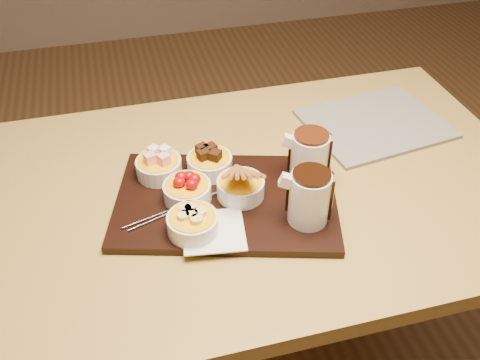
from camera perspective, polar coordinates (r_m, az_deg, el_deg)
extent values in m
cube|color=#A98B3F|center=(1.20, 3.07, -0.83)|extent=(1.20, 0.80, 0.04)
cylinder|color=#A98B3F|center=(1.69, -18.92, -6.31)|extent=(0.06, 0.06, 0.71)
cylinder|color=#A98B3F|center=(1.87, 15.50, -0.32)|extent=(0.06, 0.06, 0.71)
cube|color=black|center=(1.13, -1.48, -2.25)|extent=(0.53, 0.42, 0.02)
cube|color=white|center=(1.05, -2.82, -5.44)|extent=(0.14, 0.14, 0.00)
cylinder|color=silver|center=(1.18, -8.63, 1.32)|extent=(0.10, 0.10, 0.04)
cylinder|color=silver|center=(1.18, -3.25, 1.71)|extent=(0.10, 0.10, 0.04)
cylinder|color=silver|center=(1.11, -5.64, -1.27)|extent=(0.10, 0.10, 0.04)
cylinder|color=silver|center=(1.11, 0.06, -0.86)|extent=(0.10, 0.10, 0.04)
cylinder|color=silver|center=(1.04, -5.06, -4.71)|extent=(0.10, 0.10, 0.04)
cylinder|color=silver|center=(1.04, 7.41, -1.94)|extent=(0.10, 0.10, 0.11)
cylinder|color=silver|center=(1.15, 7.41, 2.36)|extent=(0.10, 0.10, 0.11)
cube|color=beige|center=(1.41, 14.17, 5.83)|extent=(0.37, 0.31, 0.01)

